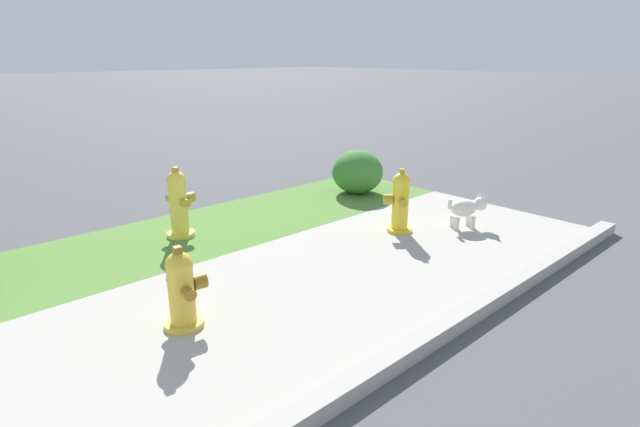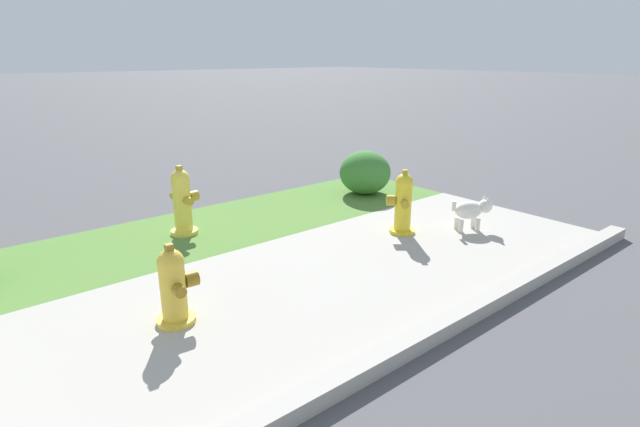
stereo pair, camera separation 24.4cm
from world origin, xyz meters
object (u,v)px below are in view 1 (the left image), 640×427
fire_hydrant_across_street (182,290)px  small_white_dog (467,208)px  fire_hydrant_near_corner (400,202)px  fire_hydrant_mid_block (179,203)px  shrub_bush_mid_verge (357,172)px

fire_hydrant_across_street → small_white_dog: fire_hydrant_across_street is taller
fire_hydrant_near_corner → fire_hydrant_mid_block: bearing=92.7°
shrub_bush_mid_verge → fire_hydrant_across_street: bearing=-155.1°
fire_hydrant_across_street → shrub_bush_mid_verge: bearing=120.0°
fire_hydrant_mid_block → shrub_bush_mid_verge: bearing=82.4°
small_white_dog → shrub_bush_mid_verge: shrub_bush_mid_verge is taller
fire_hydrant_near_corner → fire_hydrant_across_street: bearing=136.9°
fire_hydrant_mid_block → small_white_dog: (2.66, -2.07, -0.14)m
fire_hydrant_near_corner → shrub_bush_mid_verge: 1.77m
fire_hydrant_across_street → fire_hydrant_mid_block: size_ratio=0.81×
fire_hydrant_mid_block → small_white_dog: size_ratio=1.76×
fire_hydrant_across_street → small_white_dog: (3.61, -0.22, -0.06)m
fire_hydrant_near_corner → small_white_dog: fire_hydrant_near_corner is taller
small_white_dog → shrub_bush_mid_verge: bearing=113.7°
fire_hydrant_near_corner → fire_hydrant_mid_block: (-1.95, 1.61, 0.03)m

